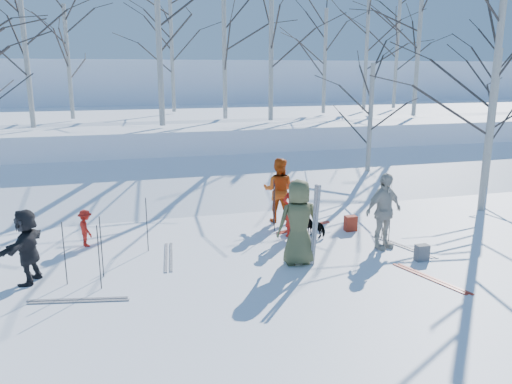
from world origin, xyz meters
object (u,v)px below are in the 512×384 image
object	(u,v)px
skier_red_seated	(86,228)
skier_cream_east	(384,211)
skier_red_north	(293,209)
backpack_red	(351,223)
backpack_grey	(422,253)
skier_grey_west	(27,246)
backpack_dark	(295,224)
skier_olive_center	(299,222)
skier_redor_behind	(279,190)
dog	(315,226)

from	to	relation	value
skier_red_seated	skier_cream_east	distance (m)	7.38
skier_red_north	backpack_red	world-z (taller)	skier_red_north
skier_red_north	backpack_grey	distance (m)	3.41
skier_grey_west	backpack_red	distance (m)	8.08
backpack_grey	backpack_dark	distance (m)	3.52
skier_red_north	backpack_grey	world-z (taller)	skier_red_north
skier_olive_center	skier_cream_east	xyz separation A→B (m)	(2.37, 0.41, -0.03)
skier_cream_east	backpack_grey	distance (m)	1.34
skier_red_seated	backpack_dark	xyz separation A→B (m)	(5.44, -0.30, -0.27)
skier_red_north	skier_redor_behind	xyz separation A→B (m)	(0.08, 1.41, 0.17)
dog	skier_olive_center	bearing A→B (deg)	15.08
skier_redor_behind	skier_grey_west	xyz separation A→B (m)	(-6.33, -2.70, -0.15)
skier_cream_east	backpack_red	bearing A→B (deg)	79.51
skier_redor_behind	backpack_dark	distance (m)	1.27
skier_red_seated	dog	world-z (taller)	skier_red_seated
skier_olive_center	backpack_dark	size ratio (longest dim) A/B	4.90
skier_grey_west	backpack_dark	xyz separation A→B (m)	(6.47, 1.68, -0.59)
skier_olive_center	backpack_red	distance (m)	3.02
skier_olive_center	skier_redor_behind	xyz separation A→B (m)	(0.62, 3.27, -0.04)
skier_cream_east	backpack_dark	bearing A→B (deg)	115.71
skier_olive_center	backpack_dark	distance (m)	2.50
backpack_red	backpack_grey	distance (m)	2.54
dog	backpack_grey	world-z (taller)	dog
skier_cream_east	backpack_dark	world-z (taller)	skier_cream_east
skier_olive_center	backpack_grey	bearing A→B (deg)	170.83
dog	backpack_grey	size ratio (longest dim) A/B	1.67
skier_red_north	skier_red_seated	distance (m)	5.27
skier_olive_center	dog	bearing A→B (deg)	-120.58
dog	backpack_red	bearing A→B (deg)	146.10
skier_grey_west	dog	size ratio (longest dim) A/B	2.47
backpack_grey	skier_red_seated	bearing A→B (deg)	157.21
backpack_dark	backpack_red	bearing A→B (deg)	-14.32
skier_cream_east	skier_redor_behind	bearing A→B (deg)	105.96
skier_red_north	skier_red_seated	xyz separation A→B (m)	(-5.22, 0.69, -0.29)
skier_red_north	skier_grey_west	world-z (taller)	skier_grey_west
dog	skier_redor_behind	bearing A→B (deg)	-112.84
skier_red_seated	skier_grey_west	xyz separation A→B (m)	(-1.03, -1.98, 0.32)
skier_red_north	skier_redor_behind	size ratio (longest dim) A/B	0.81
skier_cream_east	backpack_dark	xyz separation A→B (m)	(-1.61, 1.84, -0.74)
skier_red_north	dog	size ratio (longest dim) A/B	2.39
skier_redor_behind	skier_cream_east	world-z (taller)	skier_cream_east
skier_redor_behind	backpack_grey	bearing A→B (deg)	146.37
skier_cream_east	dog	bearing A→B (deg)	117.61
skier_olive_center	backpack_dark	xyz separation A→B (m)	(0.76, 2.25, -0.78)
backpack_red	skier_red_seated	bearing A→B (deg)	174.38
skier_red_seated	backpack_grey	bearing A→B (deg)	-134.29
skier_redor_behind	skier_grey_west	world-z (taller)	skier_redor_behind
skier_red_seated	skier_cream_east	size ratio (longest dim) A/B	0.50
dog	skier_red_seated	bearing A→B (deg)	-49.52
skier_olive_center	skier_grey_west	xyz separation A→B (m)	(-5.71, 0.57, -0.19)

